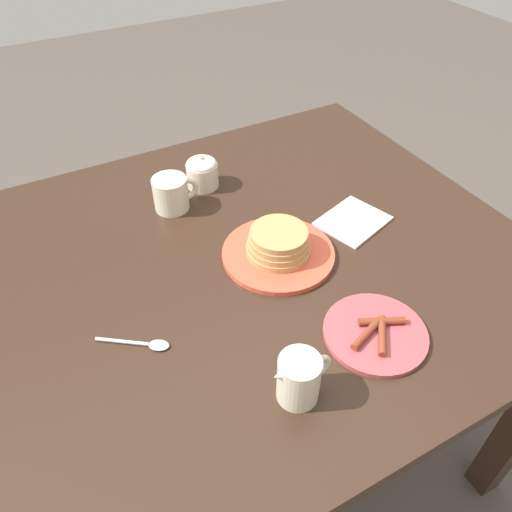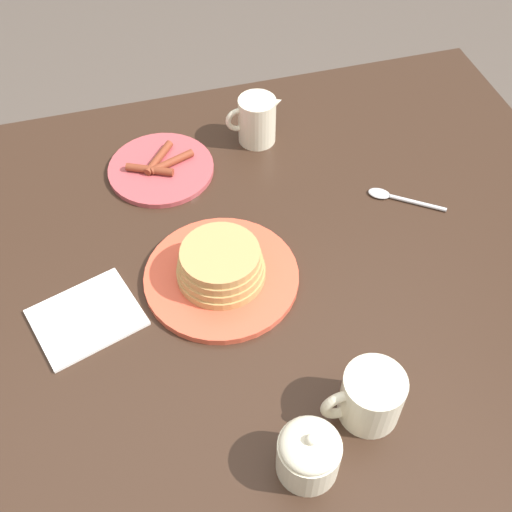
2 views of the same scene
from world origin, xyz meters
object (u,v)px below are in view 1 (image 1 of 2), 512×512
object	(u,v)px
side_plate_bacon	(375,333)
spoon	(145,344)
pancake_plate	(278,247)
creamer_pitcher	(299,378)
coffee_mug	(172,193)
napkin	(353,221)
sugar_bowl	(202,172)

from	to	relation	value
side_plate_bacon	spoon	bearing A→B (deg)	154.60
pancake_plate	spoon	world-z (taller)	pancake_plate
side_plate_bacon	creamer_pitcher	distance (m)	0.20
side_plate_bacon	spoon	world-z (taller)	side_plate_bacon
coffee_mug	napkin	bearing A→B (deg)	-36.24
creamer_pitcher	sugar_bowl	bearing A→B (deg)	79.91
pancake_plate	napkin	world-z (taller)	pancake_plate
spoon	sugar_bowl	bearing A→B (deg)	54.14
side_plate_bacon	pancake_plate	bearing A→B (deg)	99.70
side_plate_bacon	coffee_mug	xyz separation A→B (m)	(-0.18, 0.54, 0.03)
coffee_mug	napkin	size ratio (longest dim) A/B	0.62
sugar_bowl	spoon	size ratio (longest dim) A/B	0.73
side_plate_bacon	napkin	world-z (taller)	side_plate_bacon
coffee_mug	creamer_pitcher	xyz separation A→B (m)	(-0.01, -0.58, 0.01)
creamer_pitcher	spoon	world-z (taller)	creamer_pitcher
sugar_bowl	spoon	world-z (taller)	sugar_bowl
creamer_pitcher	pancake_plate	bearing A→B (deg)	64.83
coffee_mug	pancake_plate	bearing A→B (deg)	-63.76
coffee_mug	spoon	world-z (taller)	coffee_mug
creamer_pitcher	spoon	size ratio (longest dim) A/B	0.92
side_plate_bacon	sugar_bowl	world-z (taller)	sugar_bowl
sugar_bowl	spoon	distance (m)	0.51
napkin	spoon	distance (m)	0.55
pancake_plate	creamer_pitcher	distance (m)	0.34
sugar_bowl	spoon	bearing A→B (deg)	-125.86
pancake_plate	spoon	xyz separation A→B (m)	(-0.33, -0.09, -0.02)
napkin	spoon	xyz separation A→B (m)	(-0.54, -0.11, 0.00)
side_plate_bacon	sugar_bowl	xyz separation A→B (m)	(-0.08, 0.59, 0.03)
pancake_plate	side_plate_bacon	world-z (taller)	pancake_plate
sugar_bowl	napkin	bearing A→B (deg)	-51.08
pancake_plate	creamer_pitcher	xyz separation A→B (m)	(-0.14, -0.31, 0.02)
sugar_bowl	napkin	size ratio (longest dim) A/B	0.49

